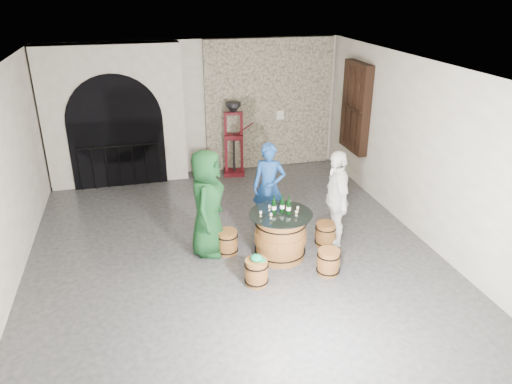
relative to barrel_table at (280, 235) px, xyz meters
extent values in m
plane|color=#2C2C2F|center=(-0.77, 0.48, -0.41)|extent=(8.00, 8.00, 0.00)
plane|color=beige|center=(-0.77, 4.48, 1.19)|extent=(8.00, 0.00, 8.00)
plane|color=beige|center=(-0.77, -3.52, 1.19)|extent=(8.00, 0.00, 8.00)
plane|color=beige|center=(-4.27, 0.48, 1.19)|extent=(0.00, 8.00, 8.00)
plane|color=beige|center=(2.73, 0.48, 1.19)|extent=(0.00, 8.00, 8.00)
plane|color=beige|center=(-0.77, 0.48, 2.79)|extent=(8.00, 8.00, 0.00)
cube|color=#A8A086|center=(1.03, 4.42, 1.19)|extent=(3.20, 0.12, 3.18)
cube|color=beige|center=(-2.67, 4.23, 1.19)|extent=(3.10, 0.50, 3.18)
cube|color=black|center=(-2.67, 3.97, 0.36)|extent=(2.10, 0.03, 1.55)
cylinder|color=black|center=(-2.67, 3.97, 1.14)|extent=(2.10, 0.03, 2.10)
cylinder|color=black|center=(-2.67, 3.90, 0.57)|extent=(1.79, 0.04, 0.04)
cylinder|color=black|center=(-3.56, 3.90, 0.08)|extent=(0.02, 0.02, 0.98)
cylinder|color=black|center=(-3.26, 3.90, 0.08)|extent=(0.02, 0.02, 0.98)
cylinder|color=black|center=(-2.97, 3.90, 0.08)|extent=(0.02, 0.02, 0.98)
cylinder|color=black|center=(-2.67, 3.90, 0.08)|extent=(0.02, 0.02, 0.98)
cylinder|color=black|center=(-2.37, 3.90, 0.08)|extent=(0.02, 0.02, 0.98)
cylinder|color=black|center=(-2.07, 3.90, 0.08)|extent=(0.02, 0.02, 0.98)
cylinder|color=black|center=(-1.78, 3.90, 0.08)|extent=(0.02, 0.02, 0.98)
cube|color=black|center=(2.62, 2.88, 1.39)|extent=(0.20, 1.10, 2.00)
cube|color=black|center=(2.57, 2.88, 1.39)|extent=(0.06, 0.88, 1.76)
cube|color=black|center=(2.60, 2.88, 1.39)|extent=(0.22, 0.92, 0.06)
cube|color=black|center=(2.60, 2.59, 1.39)|extent=(0.22, 0.06, 1.80)
cube|color=black|center=(2.60, 2.88, 1.39)|extent=(0.22, 0.06, 1.80)
cube|color=black|center=(2.60, 3.17, 1.39)|extent=(0.22, 0.06, 1.80)
cylinder|color=brown|center=(0.00, 0.00, -0.02)|extent=(0.83, 0.83, 0.79)
cylinder|color=brown|center=(0.00, 0.00, -0.02)|extent=(0.89, 0.89, 0.17)
torus|color=black|center=(0.00, 0.00, -0.29)|extent=(0.89, 0.89, 0.02)
torus|color=black|center=(0.00, 0.00, 0.25)|extent=(0.89, 0.89, 0.02)
cylinder|color=brown|center=(0.00, 0.00, 0.39)|extent=(0.85, 0.85, 0.02)
cylinder|color=black|center=(0.00, 0.00, 0.41)|extent=(1.08, 1.08, 0.01)
cylinder|color=brown|center=(-0.87, 0.34, -0.21)|extent=(0.35, 0.35, 0.41)
cylinder|color=brown|center=(-0.87, 0.34, -0.21)|extent=(0.38, 0.38, 0.09)
torus|color=black|center=(-0.87, 0.34, -0.35)|extent=(0.39, 0.39, 0.02)
torus|color=black|center=(-0.87, 0.34, -0.07)|extent=(0.39, 0.39, 0.02)
cylinder|color=brown|center=(-0.87, 0.34, 0.01)|extent=(0.36, 0.36, 0.02)
cylinder|color=brown|center=(0.08, 0.93, -0.21)|extent=(0.35, 0.35, 0.41)
cylinder|color=brown|center=(0.08, 0.93, -0.21)|extent=(0.38, 0.38, 0.09)
torus|color=black|center=(0.08, 0.93, -0.35)|extent=(0.39, 0.39, 0.02)
torus|color=black|center=(0.08, 0.93, -0.07)|extent=(0.39, 0.39, 0.02)
cylinder|color=brown|center=(0.08, 0.93, 0.01)|extent=(0.36, 0.36, 0.02)
cylinder|color=brown|center=(0.91, 0.19, -0.21)|extent=(0.35, 0.35, 0.41)
cylinder|color=brown|center=(0.91, 0.19, -0.21)|extent=(0.38, 0.38, 0.09)
torus|color=black|center=(0.91, 0.19, -0.35)|extent=(0.39, 0.39, 0.02)
torus|color=black|center=(0.91, 0.19, -0.07)|extent=(0.39, 0.39, 0.02)
cylinder|color=brown|center=(0.91, 0.19, 0.01)|extent=(0.36, 0.36, 0.02)
cylinder|color=brown|center=(0.61, -0.71, -0.21)|extent=(0.35, 0.35, 0.41)
cylinder|color=brown|center=(0.61, -0.71, -0.21)|extent=(0.38, 0.38, 0.09)
torus|color=black|center=(0.61, -0.71, -0.35)|extent=(0.39, 0.39, 0.02)
torus|color=black|center=(0.61, -0.71, -0.07)|extent=(0.39, 0.39, 0.02)
cylinder|color=brown|center=(0.61, -0.71, 0.01)|extent=(0.36, 0.36, 0.02)
cylinder|color=brown|center=(-0.61, -0.71, -0.21)|extent=(0.35, 0.35, 0.41)
cylinder|color=brown|center=(-0.61, -0.71, -0.21)|extent=(0.38, 0.38, 0.09)
torus|color=black|center=(-0.61, -0.71, -0.35)|extent=(0.39, 0.39, 0.02)
torus|color=black|center=(-0.61, -0.71, -0.07)|extent=(0.39, 0.39, 0.02)
cylinder|color=brown|center=(-0.61, -0.71, 0.01)|extent=(0.36, 0.36, 0.02)
ellipsoid|color=#0B8350|center=(-0.61, -0.71, 0.06)|extent=(0.19, 0.19, 0.10)
cylinder|color=#0B8350|center=(-0.53, -0.74, 0.02)|extent=(0.12, 0.12, 0.01)
imported|color=#103A19|center=(-1.17, 0.46, 0.54)|extent=(0.90, 1.08, 1.90)
imported|color=navy|center=(0.10, 1.10, 0.44)|extent=(0.73, 0.62, 1.70)
imported|color=white|center=(1.09, 0.22, 0.48)|extent=(0.58, 1.10, 1.78)
cylinder|color=black|center=(-0.11, 0.05, 0.53)|extent=(0.07, 0.07, 0.22)
cylinder|color=white|center=(-0.11, 0.05, 0.52)|extent=(0.08, 0.08, 0.06)
cone|color=black|center=(-0.11, 0.05, 0.65)|extent=(0.07, 0.07, 0.05)
cylinder|color=black|center=(-0.11, 0.05, 0.71)|extent=(0.03, 0.03, 0.07)
cylinder|color=black|center=(0.12, -0.04, 0.53)|extent=(0.07, 0.07, 0.22)
cylinder|color=white|center=(0.12, -0.04, 0.52)|extent=(0.08, 0.08, 0.06)
cone|color=black|center=(0.12, -0.04, 0.65)|extent=(0.07, 0.07, 0.05)
cylinder|color=black|center=(0.12, -0.04, 0.71)|extent=(0.03, 0.03, 0.07)
cylinder|color=black|center=(0.04, 0.05, 0.53)|extent=(0.07, 0.07, 0.22)
cylinder|color=white|center=(0.04, 0.05, 0.52)|extent=(0.08, 0.08, 0.06)
cone|color=black|center=(0.04, 0.05, 0.65)|extent=(0.07, 0.07, 0.05)
cylinder|color=black|center=(0.04, 0.05, 0.71)|extent=(0.03, 0.03, 0.07)
cylinder|color=brown|center=(-0.69, 3.84, -0.09)|extent=(0.46, 0.46, 0.65)
cylinder|color=brown|center=(-0.69, 3.84, -0.09)|extent=(0.50, 0.50, 0.14)
torus|color=black|center=(-0.69, 3.84, -0.31)|extent=(0.51, 0.51, 0.02)
torus|color=black|center=(-0.69, 3.84, 0.14)|extent=(0.51, 0.51, 0.02)
cylinder|color=brown|center=(-0.69, 3.84, 0.25)|extent=(0.47, 0.47, 0.02)
cube|color=#520D17|center=(0.03, 4.01, -0.36)|extent=(0.57, 0.49, 0.10)
cube|color=#520D17|center=(0.03, 4.01, 0.56)|extent=(0.50, 0.37, 0.11)
cube|color=#520D17|center=(0.03, 4.01, 1.13)|extent=(0.46, 0.20, 0.07)
cylinder|color=black|center=(0.03, 4.01, 0.16)|extent=(0.05, 0.05, 0.95)
cylinder|color=black|center=(0.03, 4.01, 1.35)|extent=(0.36, 0.36, 0.09)
cone|color=black|center=(0.03, 4.01, 1.24)|extent=(0.36, 0.36, 0.19)
cube|color=#520D17|center=(-0.15, 4.05, 0.40)|extent=(0.08, 0.08, 1.53)
cube|color=#520D17|center=(0.22, 3.97, 0.40)|extent=(0.08, 0.08, 1.53)
cylinder|color=#520D17|center=(0.30, 3.92, 0.78)|extent=(0.41, 0.11, 0.30)
cube|color=silver|center=(1.28, 4.34, 0.94)|extent=(0.18, 0.10, 0.22)
camera|label=1|loc=(-2.21, -6.98, 4.02)|focal=34.00mm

